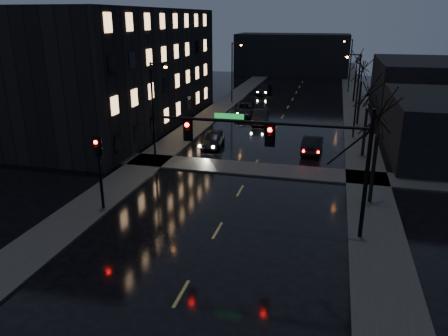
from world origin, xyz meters
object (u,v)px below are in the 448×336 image
Objects in this scene: oncoming_car_b at (260,117)px; oncoming_car_d at (264,90)px; lead_car at (312,144)px; oncoming_car_a at (213,139)px; oncoming_car_c at (246,109)px.

oncoming_car_b is 0.95× the size of oncoming_car_d.
lead_car is (6.19, -9.73, -0.00)m from oncoming_car_b.
oncoming_car_a is 0.91× the size of oncoming_car_d.
oncoming_car_b is 11.53m from lead_car.
oncoming_car_a is 0.96× the size of oncoming_car_b.
oncoming_car_c is 1.13× the size of oncoming_car_d.
oncoming_car_d is 1.06× the size of lead_car.
oncoming_car_c reaches higher than oncoming_car_a.
oncoming_car_a is 8.84m from lead_car.
oncoming_car_b is at bearing 70.45° from oncoming_car_a.
oncoming_car_c reaches higher than lead_car.
oncoming_car_a is 0.96× the size of lead_car.
oncoming_car_b reaches higher than oncoming_car_a.
oncoming_car_d is at bearing 84.50° from oncoming_car_c.
lead_car is (8.51, -13.27, -0.01)m from oncoming_car_c.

